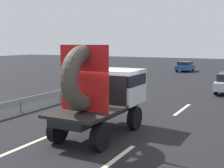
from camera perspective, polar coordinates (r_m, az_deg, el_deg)
name	(u,v)px	position (r m, az deg, el deg)	size (l,w,h in m)	color
ground_plane	(104,135)	(11.32, -1.47, -9.74)	(120.00, 120.00, 0.00)	black
flatbed_truck	(104,90)	(11.21, -1.50, -1.19)	(2.02, 4.38, 3.37)	black
guardrail	(42,97)	(16.45, -13.36, -2.49)	(0.10, 12.59, 0.71)	gray
lane_dash_left_near	(24,146)	(10.53, -16.61, -11.41)	(2.40, 0.16, 0.01)	beige
lane_dash_left_far	(125,104)	(16.75, 2.44, -3.93)	(2.07, 0.16, 0.01)	beige
lane_dash_right_near	(114,160)	(9.00, 0.48, -14.44)	(2.71, 0.16, 0.01)	beige
lane_dash_right_far	(182,109)	(15.89, 13.40, -4.78)	(2.97, 0.16, 0.01)	beige
oncoming_car	(185,66)	(37.38, 13.91, 3.37)	(1.60, 3.72, 1.21)	black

